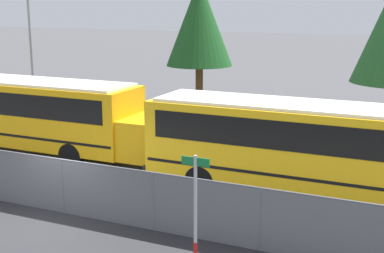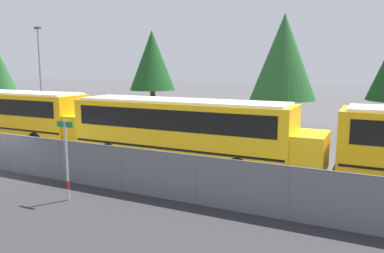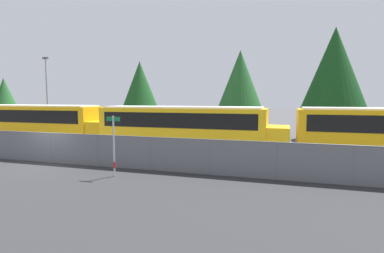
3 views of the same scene
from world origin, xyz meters
name	(u,v)px [view 1 (image 1 of 3)]	position (x,y,z in m)	size (l,w,h in m)	color
ground_plane	(64,213)	(0.00, 0.00, 0.00)	(200.00, 200.00, 0.00)	#424244
fence	(63,186)	(0.00, 0.00, 0.88)	(61.99, 0.07, 1.73)	#9EA0A5
school_bus_1	(27,110)	(-5.56, 4.90, 1.88)	(11.95, 2.50, 3.15)	#EDA80F
school_bus_2	(316,144)	(6.69, 4.27, 1.88)	(11.95, 2.50, 3.15)	yellow
street_sign	(195,210)	(5.09, -1.59, 1.52)	(0.70, 0.09, 2.86)	#B7B7BC
light_pole	(30,35)	(-12.04, 12.91, 4.42)	(0.60, 0.24, 8.07)	gray
tree_1	(199,22)	(-2.58, 16.30, 5.17)	(3.85, 3.85, 7.69)	#51381E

